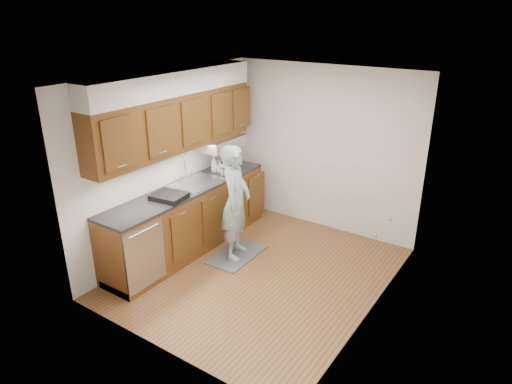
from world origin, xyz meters
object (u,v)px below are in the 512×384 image
soap_bottle_b (220,166)px  dish_rack (169,196)px  soda_can (226,173)px  soap_bottle_a (214,163)px  soap_bottle_c (225,166)px  steel_can (223,172)px  person (236,195)px

soap_bottle_b → dish_rack: size_ratio=0.43×
dish_rack → soda_can: bearing=77.5°
soap_bottle_a → soap_bottle_b: 0.10m
soap_bottle_c → steel_can: size_ratio=1.50×
person → soap_bottle_c: person is taller
steel_can → dish_rack: steel_can is taller
soap_bottle_a → soda_can: 0.29m
person → soap_bottle_a: bearing=35.5°
dish_rack → soap_bottle_c: bearing=83.8°
soap_bottle_a → dish_rack: size_ratio=0.63×
soap_bottle_a → soap_bottle_c: bearing=23.6°
soap_bottle_c → steel_can: bearing=-60.7°
soap_bottle_b → soda_can: size_ratio=1.66×
soap_bottle_a → dish_rack: bearing=-80.7°
soap_bottle_c → dish_rack: size_ratio=0.46×
soap_bottle_b → dish_rack: 1.19m
soap_bottle_a → soap_bottle_b: (0.09, 0.02, -0.04)m
person → soap_bottle_a: 0.97m
soap_bottle_a → steel_can: (0.24, -0.11, -0.07)m
person → steel_can: person is taller
dish_rack → steel_can: bearing=78.9°
soap_bottle_a → soda_can: size_ratio=2.41×
soap_bottle_c → soda_can: 0.19m
person → dish_rack: 0.87m
person → soda_can: 0.70m
steel_can → dish_rack: size_ratio=0.31×
soda_can → dish_rack: bearing=-94.4°
soap_bottle_a → soap_bottle_c: size_ratio=1.37×
soap_bottle_b → soda_can: bearing=-26.8°
person → steel_can: (-0.55, 0.43, 0.09)m
soap_bottle_b → steel_can: 0.20m
soap_bottle_b → soda_can: 0.21m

